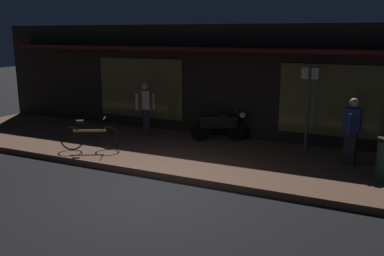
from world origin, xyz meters
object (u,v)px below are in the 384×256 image
at_px(motorcycle, 220,124).
at_px(bicycle_parked, 90,137).
at_px(person_bystander, 352,130).
at_px(sign_post, 308,103).
at_px(person_photographer, 145,108).

distance_m(motorcycle, bicycle_parked, 3.81).
bearing_deg(person_bystander, sign_post, 150.36).
height_order(bicycle_parked, sign_post, sign_post).
bearing_deg(person_photographer, sign_post, 1.68).
bearing_deg(person_photographer, motorcycle, 7.83).
bearing_deg(sign_post, person_bystander, -29.64).
relative_size(motorcycle, sign_post, 0.66).
xyz_separation_m(motorcycle, person_photographer, (-2.39, -0.33, 0.38)).
xyz_separation_m(motorcycle, sign_post, (2.59, -0.18, 0.86)).
height_order(bicycle_parked, person_bystander, person_bystander).
distance_m(motorcycle, person_photographer, 2.44).
relative_size(motorcycle, person_photographer, 0.95).
bearing_deg(person_photographer, person_bystander, -4.89).
relative_size(person_photographer, person_bystander, 1.00).
relative_size(bicycle_parked, person_photographer, 0.89).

